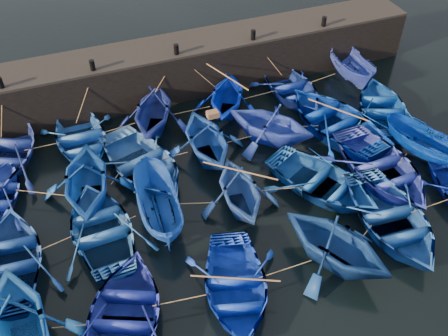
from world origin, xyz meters
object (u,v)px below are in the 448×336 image
object	(u,v)px
boat_13	(11,260)
boat_20	(16,326)
boat_8	(143,164)
wooden_crate	(213,114)
boat_0	(2,155)

from	to	relation	value
boat_13	boat_20	xyz separation A→B (m)	(0.15, -3.26, 0.71)
boat_13	boat_8	bearing A→B (deg)	-145.63
boat_20	boat_13	bearing A→B (deg)	88.13
boat_8	wooden_crate	world-z (taller)	wooden_crate
boat_0	boat_13	distance (m)	5.91
boat_0	boat_20	size ratio (longest dim) A/B	1.23
boat_13	boat_20	distance (m)	3.34
wooden_crate	boat_13	bearing A→B (deg)	-159.93
boat_8	boat_20	bearing A→B (deg)	-147.23
boat_13	boat_20	world-z (taller)	boat_20
boat_8	boat_13	world-z (taller)	boat_8
boat_0	wooden_crate	world-z (taller)	wooden_crate
boat_13	boat_20	bearing A→B (deg)	97.32
boat_20	wooden_crate	xyz separation A→B (m)	(8.69, 6.49, 1.08)
boat_0	wooden_crate	distance (m)	9.36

